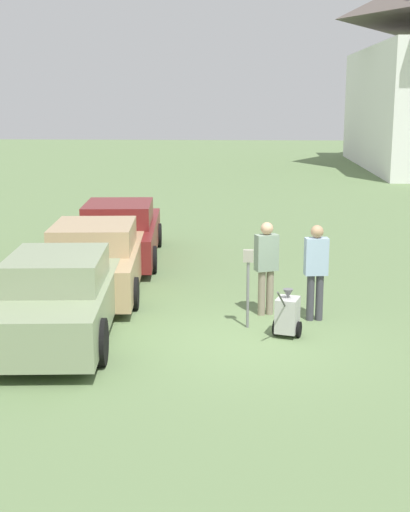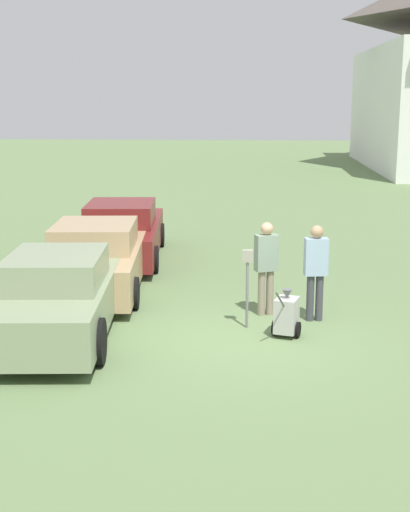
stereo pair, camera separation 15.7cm
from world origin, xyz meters
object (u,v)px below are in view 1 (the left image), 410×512
object	(u,v)px
parked_car_tan	(95,259)
parked_car_sage	(60,297)
parking_meter	(248,274)
person_worker	(266,262)
parked_car_maroon	(120,233)
person_supervisor	(316,266)
equipment_cart	(287,315)

from	to	relation	value
parked_car_tan	parked_car_sage	bearing A→B (deg)	-94.47
parking_meter	person_worker	size ratio (longest dim) A/B	0.80
parked_car_sage	parked_car_maroon	distance (m)	6.04
parking_meter	person_supervisor	xyz separation A→B (m)	(1.25, 0.51, 0.04)
parked_car_tan	equipment_cart	bearing A→B (deg)	-40.36
parked_car_tan	person_supervisor	world-z (taller)	person_supervisor
person_worker	person_supervisor	xyz separation A→B (m)	(0.90, -0.30, 0.00)
parked_car_sage	person_supervisor	xyz separation A→B (m)	(4.50, 1.12, 0.34)
parked_car_sage	parked_car_tan	xyz separation A→B (m)	(0.00, 3.02, -0.01)
person_supervisor	parked_car_maroon	bearing A→B (deg)	-54.82
parked_car_tan	parking_meter	bearing A→B (deg)	-40.99
parking_meter	equipment_cart	size ratio (longest dim) A/B	1.43
parked_car_tan	parking_meter	distance (m)	4.06
parked_car_maroon	parked_car_sage	bearing A→B (deg)	-94.47
parked_car_sage	parking_meter	world-z (taller)	parked_car_sage
person_worker	equipment_cart	xyz separation A→B (m)	(0.34, -1.25, -0.64)
parked_car_tan	person_supervisor	xyz separation A→B (m)	(4.50, -1.90, 0.35)
parked_car_tan	parked_car_maroon	world-z (taller)	parked_car_maroon
parked_car_maroon	parking_meter	world-z (taller)	parked_car_maroon
parked_car_sage	parked_car_maroon	size ratio (longest dim) A/B	0.96
parked_car_maroon	parked_car_tan	bearing A→B (deg)	-94.47
person_supervisor	equipment_cart	size ratio (longest dim) A/B	1.80
parked_car_maroon	person_supervisor	world-z (taller)	person_supervisor
parked_car_tan	parked_car_maroon	size ratio (longest dim) A/B	0.97
parked_car_sage	parked_car_tan	size ratio (longest dim) A/B	0.98
parked_car_maroon	parking_meter	size ratio (longest dim) A/B	3.56
parked_car_tan	parked_car_maroon	bearing A→B (deg)	85.53
parked_car_sage	parked_car_tan	distance (m)	3.02
parking_meter	equipment_cart	xyz separation A→B (m)	(0.69, -0.44, -0.61)
parked_car_sage	parked_car_tan	world-z (taller)	parked_car_tan
parked_car_tan	parking_meter	world-z (taller)	parked_car_tan
parked_car_maroon	parking_meter	bearing A→B (deg)	-63.56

